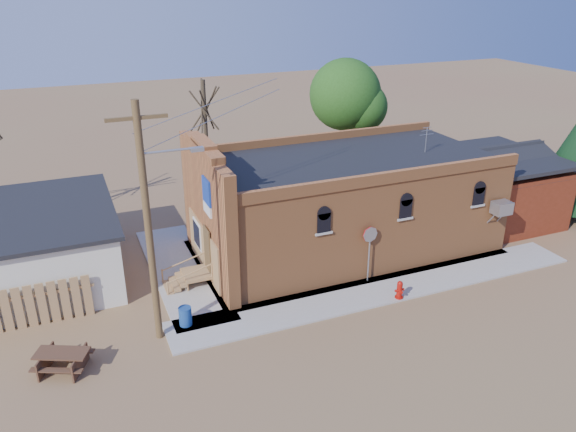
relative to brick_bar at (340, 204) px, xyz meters
name	(u,v)px	position (x,y,z in m)	size (l,w,h in m)	color
ground	(365,307)	(-1.64, -5.49, -2.34)	(120.00, 120.00, 0.00)	brown
sidewalk_south	(384,289)	(-0.14, -4.59, -2.30)	(19.00, 2.20, 0.08)	#9E9991
sidewalk_west	(181,270)	(-7.94, 0.51, -2.30)	(2.60, 10.00, 0.08)	#9E9991
brick_bar	(340,204)	(0.00, 0.00, 0.00)	(16.40, 7.97, 6.30)	#C1713B
red_shed	(499,180)	(9.86, 0.01, -0.07)	(5.40, 6.40, 4.30)	#612310
wood_fence	(25,307)	(-14.44, -1.69, -1.44)	(5.20, 0.10, 1.80)	#AD824E
utility_pole	(149,221)	(-9.79, -4.29, 2.43)	(3.12, 0.26, 9.00)	#503820
tree_bare_near	(204,108)	(-4.64, 7.51, 3.62)	(2.80, 2.80, 7.65)	#463A28
tree_leafy	(345,95)	(4.36, 8.01, 3.59)	(4.40, 4.40, 8.15)	#463A28
fire_hydrant	(400,290)	(0.01, -5.50, -1.87)	(0.47, 0.46, 0.80)	#9F0F09
stop_sign	(370,240)	(-0.48, -3.69, -0.24)	(0.71, 0.13, 2.62)	#9A9A9F
trash_barrel	(185,316)	(-8.76, -3.99, -1.88)	(0.50, 0.50, 0.77)	navy
picnic_table	(62,358)	(-13.27, -4.99, -1.85)	(2.18, 1.97, 0.74)	#4C2E1E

